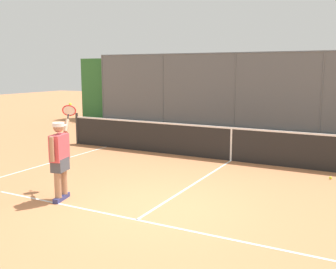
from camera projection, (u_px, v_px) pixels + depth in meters
The scene contains 6 objects.
ground_plane at pixel (156, 208), 7.34m from camera, with size 60.00×60.00×0.00m, color #C67A4C.
court_line_markings at pixel (124, 228), 6.42m from camera, with size 8.72×9.09×0.01m.
fence_backdrop at pixel (279, 94), 16.10m from camera, with size 19.97×1.37×3.24m.
tennis_net at pixel (231, 144), 11.03m from camera, with size 11.20×0.09×1.07m.
tennis_player at pixel (60, 156), 7.66m from camera, with size 0.71×1.23×1.84m.
tennis_ball_near_baseline at pixel (331, 178), 9.25m from camera, with size 0.07×0.07×0.07m, color #CCDB33.
Camera 1 is at (-3.46, 6.10, 2.57)m, focal length 42.03 mm.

